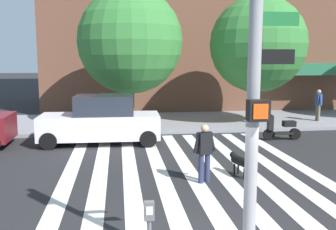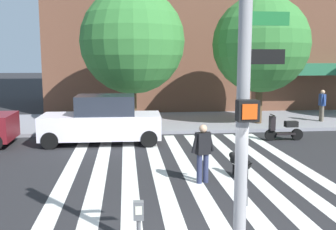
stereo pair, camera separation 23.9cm
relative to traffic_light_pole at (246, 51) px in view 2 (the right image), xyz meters
name	(u,v)px [view 2 (the right image)]	position (x,y,z in m)	size (l,w,h in m)	color
ground_plane	(174,170)	(-0.14, 6.43, -3.52)	(160.00, 160.00, 0.00)	#232326
sidewalk_far	(154,122)	(-0.14, 15.02, -3.45)	(80.00, 6.00, 0.15)	gray
crosswalk_stripes	(188,169)	(0.29, 6.43, -3.52)	(7.65, 10.58, 0.01)	silver
traffic_light_pole	(246,51)	(0.00, 0.00, 0.00)	(0.74, 0.46, 5.80)	gray
parking_meter_curbside	(242,219)	(0.12, 0.36, -2.49)	(0.14, 0.11, 1.36)	#515456
parked_car_behind_first	(103,121)	(-2.53, 10.48, -2.60)	(4.76, 2.01, 1.96)	silver
parked_scooter	(284,129)	(4.97, 10.21, -3.04)	(1.63, 0.50, 1.11)	black
street_tree_nearest	(132,41)	(-1.23, 13.64, 0.68)	(4.98, 4.98, 6.55)	#4C3823
street_tree_middle	(261,44)	(5.08, 13.67, 0.57)	(4.76, 4.76, 6.33)	#4C3823
pedestrian_dog_walker	(203,150)	(0.49, 5.13, -2.59)	(0.70, 0.34, 1.64)	#282D4C
dog_on_leash	(239,162)	(1.67, 5.58, -3.08)	(0.48, 1.10, 0.65)	black
pedestrian_bystander	(322,104)	(8.56, 13.88, -2.44)	(0.27, 0.71, 1.64)	#6B6051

